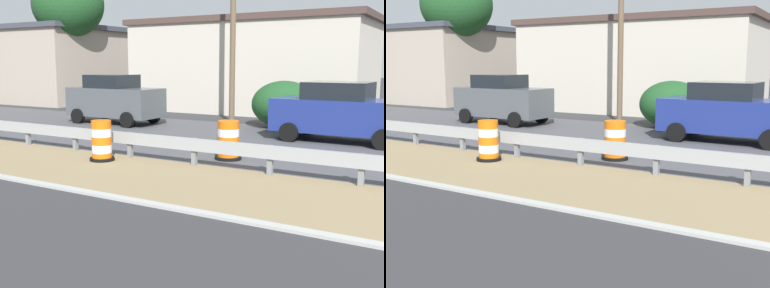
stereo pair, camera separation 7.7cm
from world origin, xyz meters
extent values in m
cube|color=slate|center=(2.07, 4.70, 0.35)|extent=(0.12, 0.12, 0.70)
cube|color=slate|center=(2.07, 6.75, 0.35)|extent=(0.12, 0.12, 0.70)
cube|color=slate|center=(2.07, 8.79, 0.35)|extent=(0.12, 0.12, 0.70)
cube|color=slate|center=(2.07, 10.83, 0.35)|extent=(0.12, 0.12, 0.70)
cube|color=slate|center=(2.07, 12.88, 0.35)|extent=(0.12, 0.12, 0.70)
cube|color=slate|center=(2.07, 14.92, 0.35)|extent=(0.12, 0.12, 0.70)
cylinder|color=orange|center=(3.21, 8.38, 0.11)|extent=(0.58, 0.58, 0.21)
cylinder|color=white|center=(3.21, 8.38, 0.32)|extent=(0.58, 0.58, 0.21)
cylinder|color=orange|center=(3.21, 8.38, 0.53)|extent=(0.58, 0.58, 0.21)
cylinder|color=white|center=(3.21, 8.38, 0.74)|extent=(0.58, 0.58, 0.21)
cylinder|color=orange|center=(3.21, 8.38, 0.95)|extent=(0.58, 0.58, 0.21)
cylinder|color=black|center=(3.21, 8.38, 0.04)|extent=(0.73, 0.73, 0.08)
cylinder|color=orange|center=(1.36, 11.23, 0.11)|extent=(0.53, 0.53, 0.22)
cylinder|color=white|center=(1.36, 11.23, 0.32)|extent=(0.53, 0.53, 0.22)
cylinder|color=orange|center=(1.36, 11.23, 0.54)|extent=(0.53, 0.53, 0.22)
cylinder|color=white|center=(1.36, 11.23, 0.76)|extent=(0.53, 0.53, 0.22)
cylinder|color=orange|center=(1.36, 11.23, 0.97)|extent=(0.53, 0.53, 0.22)
cylinder|color=black|center=(1.36, 11.23, 0.04)|extent=(0.66, 0.66, 0.08)
cube|color=#4C5156|center=(7.74, 16.00, 0.92)|extent=(1.85, 4.18, 1.21)
cube|color=black|center=(7.75, 16.17, 1.81)|extent=(1.63, 1.94, 0.56)
cylinder|color=black|center=(8.60, 14.62, 0.32)|extent=(0.23, 0.64, 0.64)
cylinder|color=black|center=(6.83, 14.65, 0.32)|extent=(0.23, 0.64, 0.64)
cylinder|color=black|center=(8.65, 17.35, 0.32)|extent=(0.23, 0.64, 0.64)
cylinder|color=black|center=(6.89, 17.38, 0.32)|extent=(0.23, 0.64, 0.64)
cube|color=navy|center=(7.75, 6.42, 0.86)|extent=(2.03, 4.51, 1.09)
cube|color=black|center=(7.76, 6.60, 1.69)|extent=(1.78, 2.10, 0.56)
cylinder|color=black|center=(6.76, 4.97, 0.32)|extent=(0.24, 0.65, 0.64)
cylinder|color=black|center=(8.75, 7.87, 0.32)|extent=(0.24, 0.65, 0.64)
cylinder|color=black|center=(6.83, 7.91, 0.32)|extent=(0.24, 0.65, 0.64)
cube|color=beige|center=(15.97, 13.12, 2.29)|extent=(6.28, 12.19, 4.59)
cube|color=#4C3833|center=(15.97, 13.12, 4.74)|extent=(6.53, 12.68, 0.30)
cube|color=#AD9E8E|center=(15.73, 29.96, 2.31)|extent=(8.62, 13.33, 4.61)
cube|color=#3D424C|center=(15.73, 29.96, 4.76)|extent=(8.97, 13.86, 0.30)
cylinder|color=brown|center=(10.27, 11.66, 4.43)|extent=(0.24, 0.24, 8.86)
ellipsoid|color=#1E4C23|center=(10.06, 9.24, 0.94)|extent=(2.61, 2.61, 1.88)
cylinder|color=#4C3D2D|center=(13.20, 23.90, 2.14)|extent=(0.36, 0.36, 4.29)
ellipsoid|color=#1E4C23|center=(13.20, 23.90, 5.99)|extent=(4.25, 4.25, 3.83)
camera|label=1|loc=(-8.12, 2.90, 2.58)|focal=44.12mm
camera|label=2|loc=(-8.08, 2.83, 2.58)|focal=44.12mm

